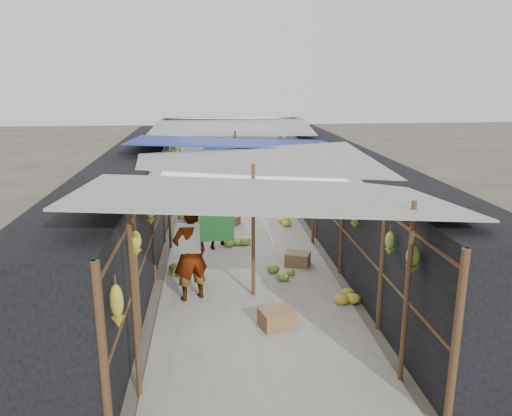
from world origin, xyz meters
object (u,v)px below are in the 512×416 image
object	(u,v)px
crate_near	(277,319)
vendor_seated	(287,204)
shopper_blue	(223,219)
vendor_elderly	(190,253)
black_basin	(286,204)

from	to	relation	value
crate_near	vendor_seated	size ratio (longest dim) A/B	0.67
crate_near	shopper_blue	distance (m)	4.38
crate_near	shopper_blue	bearing A→B (deg)	83.77
vendor_elderly	crate_near	bearing A→B (deg)	114.27
crate_near	shopper_blue	world-z (taller)	shopper_blue
black_basin	vendor_seated	size ratio (longest dim) A/B	0.73
vendor_elderly	shopper_blue	bearing A→B (deg)	-128.19
shopper_blue	vendor_elderly	bearing A→B (deg)	-134.34
crate_near	vendor_seated	bearing A→B (deg)	63.17
crate_near	vendor_elderly	distance (m)	2.10
crate_near	vendor_seated	xyz separation A→B (m)	(1.28, 6.95, 0.24)
shopper_blue	vendor_seated	world-z (taller)	shopper_blue
black_basin	vendor_elderly	distance (m)	7.49
vendor_elderly	shopper_blue	size ratio (longest dim) A/B	1.28
vendor_elderly	vendor_seated	bearing A→B (deg)	-140.76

